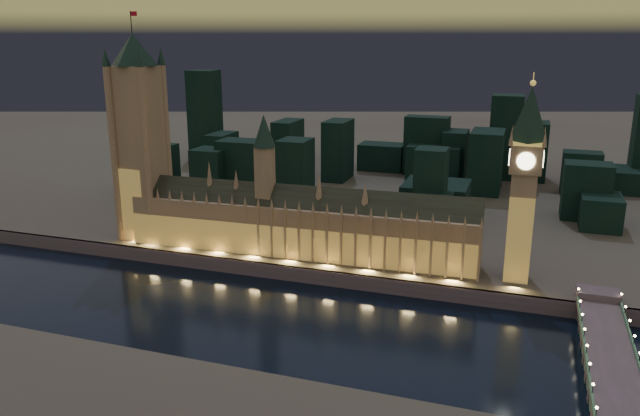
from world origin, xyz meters
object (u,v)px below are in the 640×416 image
(palace_of_westminster, at_px, (297,222))
(westminster_bridge, at_px, (607,354))
(elizabeth_tower, at_px, (525,168))
(victoria_tower, at_px, (139,129))

(palace_of_westminster, relative_size, westminster_bridge, 1.79)
(westminster_bridge, bearing_deg, elizabeth_tower, 119.62)
(palace_of_westminster, distance_m, westminster_bridge, 170.34)
(victoria_tower, bearing_deg, westminster_bridge, -14.37)
(elizabeth_tower, distance_m, westminster_bridge, 95.83)
(westminster_bridge, bearing_deg, palace_of_westminster, 157.32)
(palace_of_westminster, xyz_separation_m, westminster_bridge, (156.04, -65.19, -20.38))
(palace_of_westminster, bearing_deg, victoria_tower, 179.90)
(elizabeth_tower, bearing_deg, westminster_bridge, -60.38)
(elizabeth_tower, height_order, westminster_bridge, elizabeth_tower)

